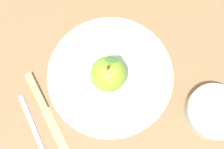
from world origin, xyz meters
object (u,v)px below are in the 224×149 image
at_px(dinner_plate, 112,76).
at_px(side_bowl, 214,112).
at_px(apple, 109,72).
at_px(knife, 44,108).

bearing_deg(dinner_plate, side_bowl, -89.62).
xyz_separation_m(dinner_plate, side_bowl, (0.00, -0.22, 0.01)).
height_order(apple, knife, apple).
xyz_separation_m(apple, side_bowl, (0.01, -0.22, -0.03)).
height_order(dinner_plate, apple, apple).
distance_m(dinner_plate, apple, 0.04).
bearing_deg(side_bowl, apple, 91.76).
relative_size(apple, side_bowl, 0.78).
bearing_deg(knife, apple, -43.39).
height_order(side_bowl, knife, side_bowl).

